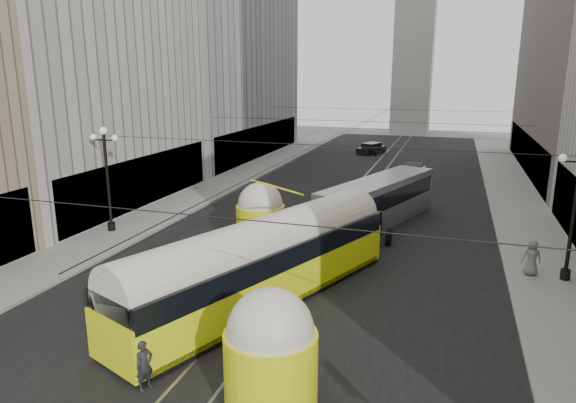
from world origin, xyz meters
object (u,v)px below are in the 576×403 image
Objects in this scene: city_bus at (378,200)px; pedestrian_crossing_a at (144,365)px; streetcar at (264,261)px; pedestrian_sidewalk_right at (532,257)px.

pedestrian_crossing_a is (-4.24, -20.25, -0.81)m from city_bus.
streetcar is 1.33× the size of city_bus.
city_bus is 6.88× the size of pedestrian_sidewalk_right.
streetcar is at bearing 22.75° from pedestrian_sidewalk_right.
streetcar is at bearing -102.50° from city_bus.
streetcar is 7.25m from pedestrian_crossing_a.
pedestrian_crossing_a is at bearing -101.84° from city_bus.
pedestrian_crossing_a is (-1.32, -7.06, -1.03)m from streetcar.
city_bus is (2.92, 13.19, -0.22)m from streetcar.
streetcar is 9.87× the size of pedestrian_crossing_a.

